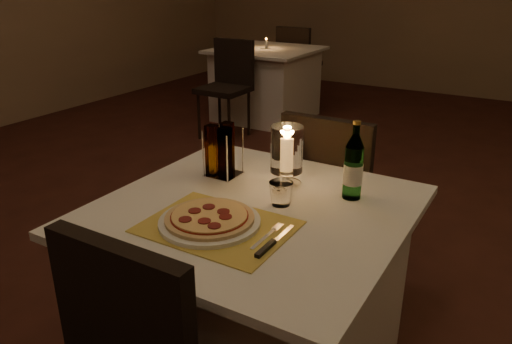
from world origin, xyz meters
The scene contains 16 objects.
floor centered at (0.00, 0.00, -0.01)m, with size 8.00×10.00×0.02m, color #441D15.
main_table centered at (-0.02, -0.46, 0.37)m, with size 1.00×1.00×0.74m.
chair_far centered at (-0.02, 0.25, 0.55)m, with size 0.42×0.42×0.90m.
placemat centered at (-0.04, -0.64, 0.74)m, with size 0.45×0.34×0.00m, color gold.
plate centered at (-0.07, -0.64, 0.75)m, with size 0.32×0.32×0.01m, color white.
pizza centered at (-0.07, -0.64, 0.77)m, with size 0.28×0.28×0.02m.
fork centered at (0.12, -0.61, 0.75)m, with size 0.02×0.18×0.00m.
knife centered at (0.16, -0.67, 0.75)m, with size 0.02×0.22×0.01m.
tumbler centered at (0.05, -0.40, 0.78)m, with size 0.08×0.08×0.08m, color white, non-canonical shape.
water_bottle centered at (0.24, -0.22, 0.85)m, with size 0.07×0.07×0.28m.
hurricane_candle centered at (-0.01, -0.24, 0.87)m, with size 0.12×0.12×0.23m.
cruet_caddy centered at (-0.26, -0.29, 0.84)m, with size 0.12×0.12×0.21m.
neighbor_table_left centered at (-1.84, 2.82, 0.37)m, with size 1.00×1.00×0.74m.
neighbor_chair_la centered at (-1.84, 2.11, 0.55)m, with size 0.42×0.42×0.90m.
neighbor_chair_lb centered at (-1.84, 3.54, 0.55)m, with size 0.42×0.42×0.90m.
neighbor_candle_left centered at (-1.84, 2.82, 0.79)m, with size 0.03×0.03×0.11m.
Camera 1 is at (0.76, -1.76, 1.48)m, focal length 35.00 mm.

